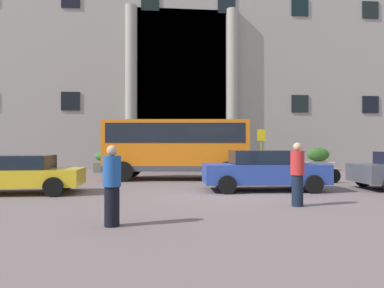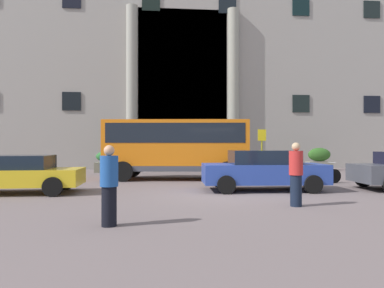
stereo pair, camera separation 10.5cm
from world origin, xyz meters
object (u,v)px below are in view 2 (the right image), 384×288
object	(u,v)px
hedge_planter_east	(109,162)
pedestrian_man_red_shirt	(109,186)
hedge_planter_far_west	(319,159)
parked_hatchback_near	(263,170)
hedge_planter_west	(164,161)
hedge_planter_far_east	(242,160)
scooter_by_planter	(319,173)
pedestrian_man_crossing	(296,174)
orange_minibus	(177,144)
bus_stop_sign	(262,147)
parked_sedan_second	(14,174)

from	to	relation	value
hedge_planter_east	pedestrian_man_red_shirt	distance (m)	14.74
hedge_planter_far_west	parked_hatchback_near	xyz separation A→B (m)	(-6.51, -9.76, 0.04)
hedge_planter_west	hedge_planter_far_west	xyz separation A→B (m)	(9.90, -0.17, 0.09)
hedge_planter_far_east	scooter_by_planter	world-z (taller)	hedge_planter_far_east
hedge_planter_far_east	parked_hatchback_near	bearing A→B (deg)	-98.46
parked_hatchback_near	scooter_by_planter	distance (m)	3.64
hedge_planter_far_west	scooter_by_planter	bearing A→B (deg)	-114.71
hedge_planter_west	pedestrian_man_crossing	size ratio (longest dim) A/B	0.84
orange_minibus	hedge_planter_far_west	xyz separation A→B (m)	(9.39, 5.22, -0.95)
orange_minibus	hedge_planter_west	world-z (taller)	orange_minibus
scooter_by_planter	pedestrian_man_red_shirt	distance (m)	10.64
hedge_planter_west	hedge_planter_far_east	size ratio (longest dim) A/B	0.96
orange_minibus	bus_stop_sign	world-z (taller)	orange_minibus
hedge_planter_far_west	pedestrian_man_red_shirt	xyz separation A→B (m)	(-11.21, -15.04, 0.11)
scooter_by_planter	pedestrian_man_crossing	size ratio (longest dim) A/B	1.19
parked_hatchback_near	pedestrian_man_crossing	xyz separation A→B (m)	(-0.10, -3.35, 0.11)
hedge_planter_west	hedge_planter_far_west	world-z (taller)	hedge_planter_far_west
hedge_planter_west	hedge_planter_far_east	distance (m)	4.81
orange_minibus	hedge_planter_far_east	distance (m)	6.32
orange_minibus	hedge_planter_far_east	world-z (taller)	orange_minibus
orange_minibus	bus_stop_sign	bearing A→B (deg)	25.46
hedge_planter_east	parked_hatchback_near	xyz separation A→B (m)	(6.66, -9.32, 0.11)
pedestrian_man_red_shirt	scooter_by_planter	bearing A→B (deg)	117.38
hedge_planter_west	scooter_by_planter	distance (m)	10.11
parked_hatchback_near	hedge_planter_far_east	bearing A→B (deg)	83.92
bus_stop_sign	pedestrian_man_red_shirt	size ratio (longest dim) A/B	1.52
scooter_by_planter	parked_sedan_second	bearing A→B (deg)	-178.68
hedge_planter_east	scooter_by_planter	xyz separation A→B (m)	(9.64, -7.25, -0.17)
hedge_planter_west	bus_stop_sign	bearing A→B (deg)	-36.44
hedge_planter_east	pedestrian_man_crossing	bearing A→B (deg)	-62.63
hedge_planter_far_east	scooter_by_planter	bearing A→B (deg)	-77.08
hedge_planter_east	parked_hatchback_near	world-z (taller)	parked_hatchback_near
pedestrian_man_red_shirt	hedge_planter_far_east	bearing A→B (deg)	140.81
bus_stop_sign	pedestrian_man_red_shirt	world-z (taller)	bus_stop_sign
scooter_by_planter	hedge_planter_far_east	bearing A→B (deg)	93.82
bus_stop_sign	hedge_planter_west	world-z (taller)	bus_stop_sign
hedge_planter_far_west	hedge_planter_far_east	size ratio (longest dim) A/B	1.04
hedge_planter_far_west	parked_hatchback_near	distance (m)	11.73
orange_minibus	parked_hatchback_near	distance (m)	5.45
scooter_by_planter	hedge_planter_west	bearing A→B (deg)	119.93
orange_minibus	hedge_planter_far_east	bearing A→B (deg)	53.41
hedge_planter_east	hedge_planter_far_east	xyz separation A→B (m)	(8.02, -0.18, 0.09)
hedge_planter_west	hedge_planter_far_east	bearing A→B (deg)	-9.42
parked_sedan_second	pedestrian_man_crossing	world-z (taller)	pedestrian_man_crossing
hedge_planter_east	parked_hatchback_near	bearing A→B (deg)	-54.47
hedge_planter_east	scooter_by_planter	world-z (taller)	hedge_planter_east
parked_hatchback_near	hedge_planter_east	bearing A→B (deg)	127.91
bus_stop_sign	parked_sedan_second	bearing A→B (deg)	-148.83
hedge_planter_east	scooter_by_planter	size ratio (longest dim) A/B	0.82
hedge_planter_far_west	hedge_planter_far_east	world-z (taller)	hedge_planter_far_east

